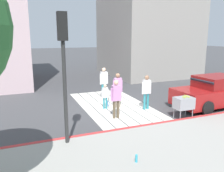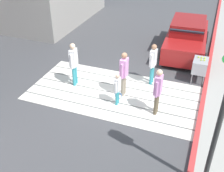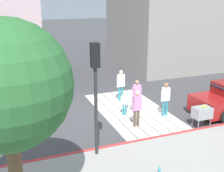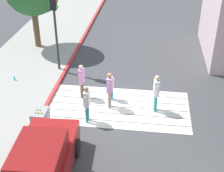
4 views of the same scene
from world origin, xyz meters
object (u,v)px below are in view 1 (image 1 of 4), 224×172
(pedestrian_adult_trailing, at_px, (104,80))
(pedestrian_adult_side, at_px, (116,96))
(traffic_light_corner, at_px, (63,53))
(tennis_ball_cart, at_px, (184,103))
(water_bottle, at_px, (136,158))
(car_parked_near_curb, at_px, (214,92))
(pedestrian_adult_lead, at_px, (118,88))
(pedestrian_teen_behind, at_px, (147,90))
(pedestrian_child_with_racket, at_px, (105,95))

(pedestrian_adult_trailing, relative_size, pedestrian_adult_side, 1.04)
(traffic_light_corner, height_order, tennis_ball_cart, traffic_light_corner)
(water_bottle, xyz_separation_m, pedestrian_adult_trailing, (7.20, -1.67, 0.80))
(traffic_light_corner, distance_m, pedestrian_adult_side, 3.70)
(traffic_light_corner, relative_size, pedestrian_adult_side, 2.49)
(car_parked_near_curb, relative_size, pedestrian_adult_side, 2.58)
(traffic_light_corner, height_order, pedestrian_adult_side, traffic_light_corner)
(pedestrian_adult_lead, bearing_deg, pedestrian_teen_behind, -123.67)
(pedestrian_adult_trailing, xyz_separation_m, pedestrian_adult_side, (-3.44, 0.69, -0.04))
(tennis_ball_cart, height_order, pedestrian_child_with_racket, pedestrian_child_with_racket)
(car_parked_near_curb, xyz_separation_m, traffic_light_corner, (-1.58, 7.85, 2.30))
(water_bottle, height_order, pedestrian_teen_behind, pedestrian_teen_behind)
(car_parked_near_curb, height_order, pedestrian_child_with_racket, car_parked_near_curb)
(pedestrian_teen_behind, bearing_deg, water_bottle, 147.00)
(car_parked_near_curb, height_order, pedestrian_adult_side, pedestrian_adult_side)
(pedestrian_adult_lead, relative_size, pedestrian_adult_side, 1.02)
(tennis_ball_cart, xyz_separation_m, pedestrian_adult_side, (1.12, 2.71, 0.29))
(water_bottle, height_order, pedestrian_adult_trailing, pedestrian_adult_trailing)
(car_parked_near_curb, relative_size, pedestrian_adult_lead, 2.52)
(pedestrian_adult_lead, bearing_deg, traffic_light_corner, 135.06)
(water_bottle, bearing_deg, traffic_light_corner, 37.96)
(tennis_ball_cart, xyz_separation_m, pedestrian_teen_behind, (1.73, 0.85, 0.29))
(water_bottle, bearing_deg, pedestrian_adult_trailing, -13.06)
(pedestrian_adult_lead, height_order, pedestrian_adult_side, pedestrian_adult_lead)
(pedestrian_adult_lead, height_order, pedestrian_teen_behind, pedestrian_adult_lead)
(pedestrian_adult_lead, xyz_separation_m, pedestrian_teen_behind, (-0.79, -1.18, -0.03))
(tennis_ball_cart, height_order, pedestrian_teen_behind, pedestrian_teen_behind)
(pedestrian_teen_behind, bearing_deg, pedestrian_child_with_racket, 66.51)
(traffic_light_corner, height_order, pedestrian_child_with_racket, traffic_light_corner)
(pedestrian_adult_side, bearing_deg, traffic_light_corner, 125.60)
(tennis_ball_cart, relative_size, pedestrian_child_with_racket, 0.82)
(pedestrian_adult_lead, relative_size, pedestrian_adult_trailing, 0.98)
(water_bottle, relative_size, pedestrian_adult_lead, 0.13)
(tennis_ball_cart, height_order, pedestrian_adult_side, pedestrian_adult_side)
(water_bottle, relative_size, pedestrian_child_with_racket, 0.18)
(car_parked_near_curb, bearing_deg, water_bottle, 119.31)
(pedestrian_adult_lead, distance_m, pedestrian_teen_behind, 1.42)
(tennis_ball_cart, bearing_deg, pedestrian_teen_behind, 26.04)
(tennis_ball_cart, distance_m, pedestrian_adult_trailing, 5.00)
(traffic_light_corner, xyz_separation_m, pedestrian_teen_behind, (2.41, -4.38, -2.05))
(traffic_light_corner, xyz_separation_m, pedestrian_adult_side, (1.80, -2.51, -2.05))
(tennis_ball_cart, relative_size, pedestrian_adult_trailing, 0.58)
(pedestrian_adult_lead, xyz_separation_m, pedestrian_adult_side, (-1.40, 0.68, -0.02))
(traffic_light_corner, xyz_separation_m, pedestrian_adult_lead, (3.20, -3.19, -2.02))
(pedestrian_adult_lead, distance_m, pedestrian_adult_side, 1.56)
(car_parked_near_curb, relative_size, traffic_light_corner, 1.03)
(traffic_light_corner, bearing_deg, pedestrian_child_with_racket, -38.33)
(water_bottle, bearing_deg, pedestrian_child_with_racket, -10.99)
(car_parked_near_curb, bearing_deg, pedestrian_teen_behind, 76.51)
(tennis_ball_cart, distance_m, water_bottle, 4.56)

